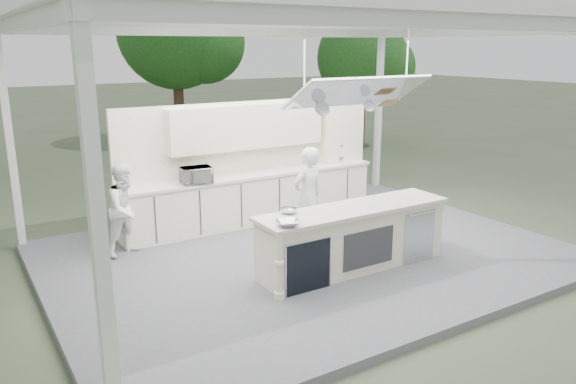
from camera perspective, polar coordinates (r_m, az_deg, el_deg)
ground at (r=9.23m, az=2.07°, el=-6.78°), size 90.00×90.00×0.00m
stage_deck at (r=9.21m, az=2.07°, el=-6.43°), size 8.00×6.00×0.12m
tent at (r=8.59m, az=2.37°, el=16.90°), size 8.20×6.20×3.86m
demo_island at (r=8.44m, az=6.58°, el=-4.67°), size 3.10×0.79×0.95m
back_counter at (r=10.59m, az=-3.64°, el=-0.55°), size 5.08×0.72×0.95m
back_wall_unit at (r=10.78m, az=-2.18°, el=5.05°), size 5.05×0.48×2.25m
tree_cluster at (r=17.52m, az=-16.98°, el=13.80°), size 19.55×9.40×5.85m
head_chef at (r=9.28m, az=2.02°, el=-0.47°), size 0.67×0.50×1.66m
sous_chef at (r=9.26m, az=-16.09°, el=-1.66°), size 0.89×0.81×1.49m
toaster_oven at (r=9.77m, az=-9.31°, el=1.69°), size 0.55×0.40×0.28m
bowl_large at (r=7.40m, az=-0.02°, el=-3.18°), size 0.41×0.41×0.08m
bowl_small at (r=7.95m, az=0.06°, el=-1.89°), size 0.31×0.31×0.08m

